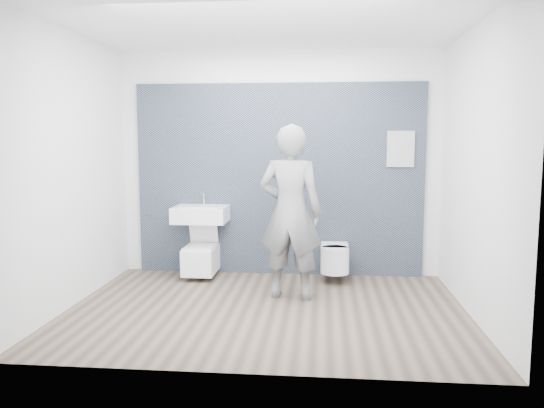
# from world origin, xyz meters

# --- Properties ---
(ground) EXTENTS (4.00, 4.00, 0.00)m
(ground) POSITION_xyz_m (0.00, 0.00, 0.00)
(ground) COLOR brown
(ground) RESTS_ON ground
(room_shell) EXTENTS (4.00, 4.00, 4.00)m
(room_shell) POSITION_xyz_m (0.00, 0.00, 1.74)
(room_shell) COLOR silver
(room_shell) RESTS_ON ground
(tile_wall) EXTENTS (3.60, 0.06, 2.40)m
(tile_wall) POSITION_xyz_m (0.00, 1.47, 0.00)
(tile_wall) COLOR black
(tile_wall) RESTS_ON ground
(washbasin) EXTENTS (0.65, 0.49, 0.49)m
(washbasin) POSITION_xyz_m (-0.94, 1.19, 0.80)
(washbasin) COLOR white
(washbasin) RESTS_ON ground
(toilet_square) EXTENTS (0.38, 0.55, 0.72)m
(toilet_square) POSITION_xyz_m (-0.94, 1.17, 0.25)
(toilet_square) COLOR white
(toilet_square) RESTS_ON ground
(toilet_rounded) EXTENTS (0.34, 0.58, 0.31)m
(toilet_rounded) POSITION_xyz_m (0.71, 1.15, 0.28)
(toilet_rounded) COLOR white
(toilet_rounded) RESTS_ON ground
(info_placard) EXTENTS (0.33, 0.03, 0.44)m
(info_placard) POSITION_xyz_m (1.49, 1.43, 0.00)
(info_placard) COLOR white
(info_placard) RESTS_ON ground
(visitor) EXTENTS (0.74, 0.54, 1.87)m
(visitor) POSITION_xyz_m (0.22, 0.42, 0.93)
(visitor) COLOR slate
(visitor) RESTS_ON ground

